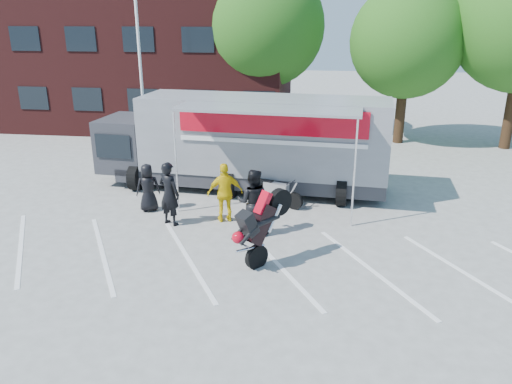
% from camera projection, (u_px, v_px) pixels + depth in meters
% --- Properties ---
extents(ground, '(100.00, 100.00, 0.00)m').
position_uv_depth(ground, '(265.00, 282.00, 12.07)').
color(ground, '#A3A39E').
rests_on(ground, ground).
extents(parking_bay_lines, '(18.09, 13.33, 0.01)m').
position_uv_depth(parking_bay_lines, '(270.00, 263.00, 13.01)').
color(parking_bay_lines, white).
rests_on(parking_bay_lines, ground).
extents(office_building, '(18.00, 8.00, 7.00)m').
position_uv_depth(office_building, '(132.00, 63.00, 29.00)').
color(office_building, '#441716').
rests_on(office_building, ground).
extents(flagpole, '(1.61, 0.12, 8.00)m').
position_uv_depth(flagpole, '(145.00, 43.00, 20.53)').
color(flagpole, white).
rests_on(flagpole, ground).
extents(tree_left, '(6.12, 6.12, 8.64)m').
position_uv_depth(tree_left, '(264.00, 27.00, 25.41)').
color(tree_left, '#382314').
rests_on(tree_left, ground).
extents(tree_mid, '(5.44, 5.44, 7.68)m').
position_uv_depth(tree_mid, '(407.00, 41.00, 23.78)').
color(tree_mid, '#382314').
rests_on(tree_mid, ground).
extents(transporter_truck, '(11.07, 5.98, 3.40)m').
position_uv_depth(transporter_truck, '(250.00, 189.00, 18.63)').
color(transporter_truck, gray).
rests_on(transporter_truck, ground).
extents(parked_motorcycle, '(2.04, 1.42, 1.02)m').
position_uv_depth(parked_motorcycle, '(277.00, 205.00, 16.99)').
color(parked_motorcycle, '#AFAFB4').
rests_on(parked_motorcycle, ground).
extents(stunt_bike_rider, '(1.87, 1.96, 2.18)m').
position_uv_depth(stunt_bike_rider, '(276.00, 259.00, 13.24)').
color(stunt_bike_rider, black).
rests_on(stunt_bike_rider, ground).
extents(spectator_leather_a, '(0.92, 0.79, 1.59)m').
position_uv_depth(spectator_leather_a, '(148.00, 188.00, 16.27)').
color(spectator_leather_a, black).
rests_on(spectator_leather_a, ground).
extents(spectator_leather_b, '(0.86, 0.74, 1.99)m').
position_uv_depth(spectator_leather_b, '(169.00, 194.00, 15.13)').
color(spectator_leather_b, black).
rests_on(spectator_leather_b, ground).
extents(spectator_leather_c, '(1.01, 0.81, 1.98)m').
position_uv_depth(spectator_leather_c, '(253.00, 202.00, 14.45)').
color(spectator_leather_c, black).
rests_on(spectator_leather_c, ground).
extents(spectator_hivis, '(1.19, 0.80, 1.87)m').
position_uv_depth(spectator_hivis, '(225.00, 193.00, 15.38)').
color(spectator_hivis, yellow).
rests_on(spectator_hivis, ground).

